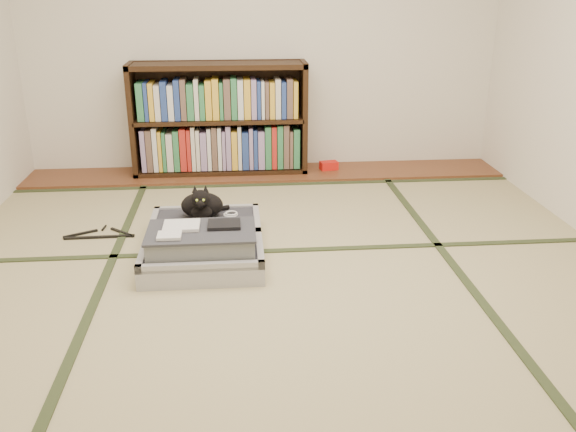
{
  "coord_description": "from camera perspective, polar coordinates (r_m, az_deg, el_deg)",
  "views": [
    {
      "loc": [
        -0.24,
        -3.0,
        1.56
      ],
      "look_at": [
        0.05,
        0.35,
        0.25
      ],
      "focal_mm": 38.0,
      "sensor_mm": 36.0,
      "label": 1
    }
  ],
  "objects": [
    {
      "name": "cat",
      "position": [
        3.9,
        -8.05,
        1.03
      ],
      "size": [
        0.31,
        0.31,
        0.25
      ],
      "color": "black",
      "rests_on": "suitcase"
    },
    {
      "name": "tatami_borders",
      "position": [
        3.83,
        -0.93,
        -2.67
      ],
      "size": [
        4.0,
        4.5,
        0.01
      ],
      "color": "#2D381E",
      "rests_on": "ground"
    },
    {
      "name": "suitcase",
      "position": [
        3.67,
        -7.89,
        -2.43
      ],
      "size": [
        0.69,
        0.92,
        0.27
      ],
      "color": "#9FA0A4",
      "rests_on": "floor"
    },
    {
      "name": "room_shell",
      "position": [
        3.02,
        -0.4,
        19.41
      ],
      "size": [
        4.5,
        4.5,
        4.5
      ],
      "color": "white",
      "rests_on": "ground"
    },
    {
      "name": "bookcase",
      "position": [
        5.19,
        -6.41,
        8.79
      ],
      "size": [
        1.45,
        0.33,
        0.93
      ],
      "color": "black",
      "rests_on": "wood_strip"
    },
    {
      "name": "wood_strip",
      "position": [
        5.24,
        -2.1,
        4.04
      ],
      "size": [
        4.0,
        0.5,
        0.02
      ],
      "primitive_type": "cube",
      "color": "brown",
      "rests_on": "ground"
    },
    {
      "name": "floor",
      "position": [
        3.39,
        -0.34,
        -6.11
      ],
      "size": [
        4.5,
        4.5,
        0.0
      ],
      "primitive_type": "plane",
      "color": "tan",
      "rests_on": "ground"
    },
    {
      "name": "hanger",
      "position": [
        4.15,
        -17.15,
        -1.7
      ],
      "size": [
        0.46,
        0.21,
        0.01
      ],
      "color": "black",
      "rests_on": "floor"
    },
    {
      "name": "red_item",
      "position": [
        5.31,
        3.84,
        4.74
      ],
      "size": [
        0.16,
        0.12,
        0.07
      ],
      "primitive_type": "cube",
      "rotation": [
        0.0,
        0.0,
        0.19
      ],
      "color": "red",
      "rests_on": "wood_strip"
    },
    {
      "name": "cable_coil",
      "position": [
        3.96,
        -5.37,
        0.18
      ],
      "size": [
        0.1,
        0.1,
        0.02
      ],
      "color": "white",
      "rests_on": "suitcase"
    }
  ]
}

